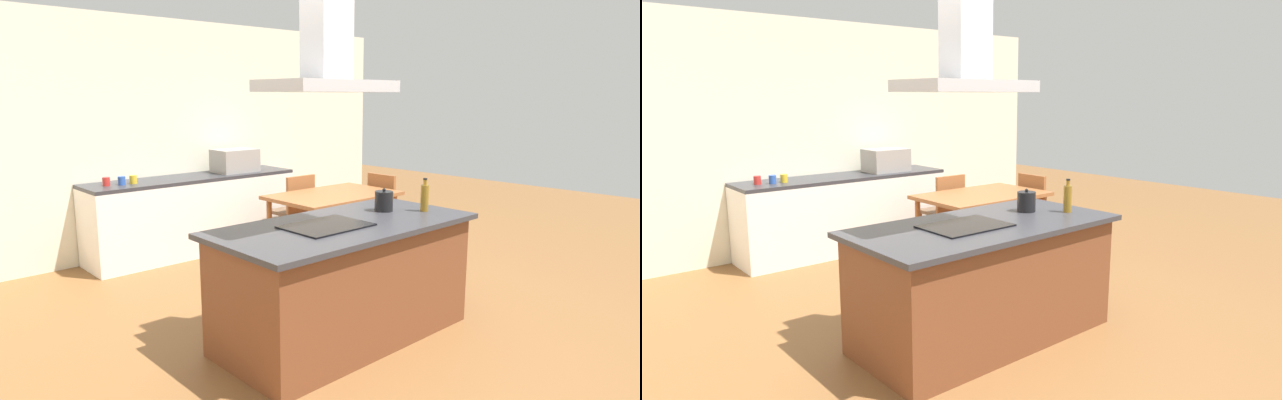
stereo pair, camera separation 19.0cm
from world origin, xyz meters
TOP-DOWN VIEW (x-y plane):
  - ground at (0.00, 1.50)m, footprint 16.00×16.00m
  - wall_back at (0.00, 3.25)m, footprint 7.20×0.10m
  - kitchen_island at (0.00, 0.00)m, footprint 2.04×0.98m
  - cooktop at (-0.19, 0.00)m, footprint 0.60×0.44m
  - tea_kettle at (0.54, 0.09)m, footprint 0.20×0.15m
  - olive_oil_bottle at (0.77, -0.15)m, footprint 0.07×0.07m
  - back_counter at (0.38, 2.88)m, footprint 2.51×0.62m
  - countertop_microwave at (0.97, 2.88)m, footprint 0.50×0.38m
  - coffee_mug_red at (-0.63, 2.88)m, footprint 0.08×0.08m
  - coffee_mug_blue at (-0.49, 2.83)m, footprint 0.08×0.08m
  - coffee_mug_yellow at (-0.36, 2.83)m, footprint 0.08×0.08m
  - dining_table at (1.38, 1.56)m, footprint 1.40×0.90m
  - chair_at_right_end at (2.30, 1.56)m, footprint 0.42×0.42m
  - chair_facing_back_wall at (1.38, 2.22)m, footprint 0.42×0.42m
  - range_hood at (-0.19, 0.00)m, footprint 0.90×0.55m

SIDE VIEW (x-z plane):
  - ground at x=0.00m, z-range 0.00..0.00m
  - back_counter at x=0.38m, z-range 0.00..0.90m
  - kitchen_island at x=0.00m, z-range 0.00..0.90m
  - chair_at_right_end at x=2.30m, z-range 0.06..0.95m
  - chair_facing_back_wall at x=1.38m, z-range 0.06..0.95m
  - dining_table at x=1.38m, z-range 0.29..1.04m
  - cooktop at x=-0.19m, z-range 0.90..0.91m
  - coffee_mug_red at x=-0.63m, z-range 0.90..0.99m
  - coffee_mug_blue at x=-0.49m, z-range 0.90..0.99m
  - coffee_mug_yellow at x=-0.36m, z-range 0.90..0.99m
  - tea_kettle at x=0.54m, z-range 0.89..1.08m
  - olive_oil_bottle at x=0.77m, z-range 0.88..1.15m
  - countertop_microwave at x=0.97m, z-range 0.90..1.18m
  - wall_back at x=0.00m, z-range 0.00..2.70m
  - range_hood at x=-0.19m, z-range 1.71..2.49m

